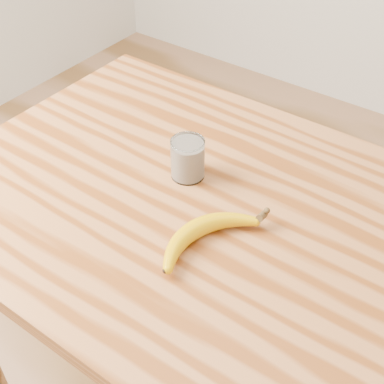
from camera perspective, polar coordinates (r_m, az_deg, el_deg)
The scene contains 3 objects.
table at distance 1.16m, azimuth 2.71°, elevation -6.77°, with size 1.20×0.80×0.90m.
smoothie_glass at distance 1.12m, azimuth -0.46°, elevation 3.55°, with size 0.07×0.07×0.09m.
banana at distance 1.01m, azimuth 0.51°, elevation -3.84°, with size 0.11×0.30×0.04m, color #CC9500, non-canonical shape.
Camera 1 is at (0.41, -0.66, 1.63)m, focal length 50.00 mm.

